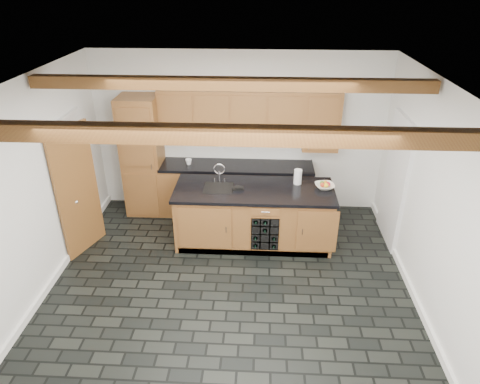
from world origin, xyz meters
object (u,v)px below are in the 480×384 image
object	(u,v)px
kitchen_scale	(238,188)
island	(254,215)
paper_towel	(298,177)
fruit_bowl	(325,186)

from	to	relation	value
kitchen_scale	island	bearing A→B (deg)	-9.64
kitchen_scale	paper_towel	bearing A→B (deg)	0.29
fruit_bowl	island	bearing A→B (deg)	-174.90
kitchen_scale	fruit_bowl	bearing A→B (deg)	-10.35
kitchen_scale	fruit_bowl	world-z (taller)	fruit_bowl
kitchen_scale	paper_towel	xyz separation A→B (m)	(0.92, 0.26, 0.09)
island	fruit_bowl	xyz separation A→B (m)	(1.07, 0.10, 0.50)
island	paper_towel	world-z (taller)	paper_towel
fruit_bowl	paper_towel	bearing A→B (deg)	160.93
island	kitchen_scale	world-z (taller)	kitchen_scale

